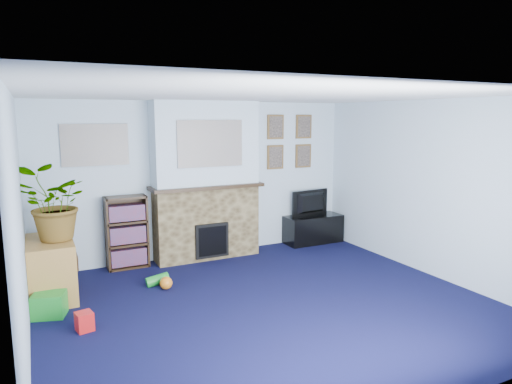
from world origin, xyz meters
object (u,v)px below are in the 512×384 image
television (313,203)px  bookshelf (127,234)px  sideboard (51,269)px  tv_stand (313,230)px

television → bookshelf: 3.16m
television → bookshelf: bookshelf is taller
television → sideboard: (-4.19, -0.68, -0.35)m
tv_stand → bookshelf: size_ratio=0.96×
bookshelf → television: bearing=-1.0°
tv_stand → television: size_ratio=1.33×
television → sideboard: size_ratio=0.82×
bookshelf → sideboard: 1.28m
television → sideboard: television is taller
tv_stand → bookshelf: bookshelf is taller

